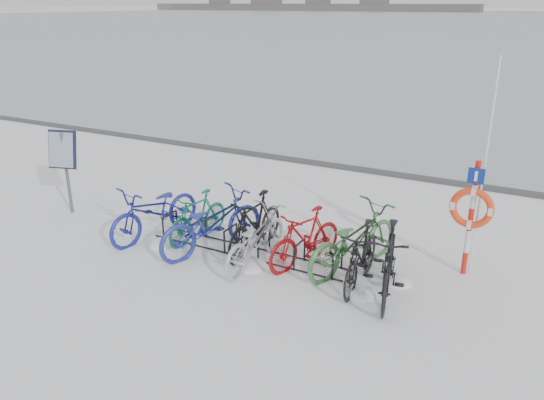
# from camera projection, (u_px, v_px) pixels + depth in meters

# --- Properties ---
(ground) EXTENTS (900.00, 900.00, 0.00)m
(ground) POSITION_uv_depth(u_px,v_px,m) (247.00, 253.00, 9.97)
(ground) COLOR white
(ground) RESTS_ON ground
(quay_edge) EXTENTS (400.00, 0.25, 0.10)m
(quay_edge) POSITION_uv_depth(u_px,v_px,m) (353.00, 168.00, 14.84)
(quay_edge) COLOR #3F3F42
(quay_edge) RESTS_ON ground
(bike_rack) EXTENTS (4.00, 0.48, 0.46)m
(bike_rack) POSITION_uv_depth(u_px,v_px,m) (247.00, 244.00, 9.91)
(bike_rack) COLOR black
(bike_rack) RESTS_ON ground
(info_board) EXTENTS (0.67, 0.40, 1.87)m
(info_board) POSITION_uv_depth(u_px,v_px,m) (63.00, 154.00, 11.39)
(info_board) COLOR #595B5E
(info_board) RESTS_ON ground
(lifebuoy_station) EXTENTS (0.71, 0.22, 3.69)m
(lifebuoy_station) POSITION_uv_depth(u_px,v_px,m) (472.00, 208.00, 8.74)
(lifebuoy_station) COLOR red
(lifebuoy_station) RESTS_ON ground
(shoreline) EXTENTS (180.00, 12.00, 9.50)m
(shoreline) POSITION_uv_depth(u_px,v_px,m) (297.00, 5.00, 277.63)
(shoreline) COLOR #474747
(shoreline) RESTS_ON ground
(bike_0) EXTENTS (1.16, 2.27, 1.14)m
(bike_0) POSITION_uv_depth(u_px,v_px,m) (155.00, 209.00, 10.51)
(bike_0) COLOR navy
(bike_0) RESTS_ON ground
(bike_1) EXTENTS (0.67, 1.68, 0.98)m
(bike_1) POSITION_uv_depth(u_px,v_px,m) (198.00, 215.00, 10.43)
(bike_1) COLOR #13614C
(bike_1) RESTS_ON ground
(bike_2) EXTENTS (1.58, 2.39, 1.19)m
(bike_2) POSITION_uv_depth(u_px,v_px,m) (212.00, 221.00, 9.88)
(bike_2) COLOR navy
(bike_2) RESTS_ON ground
(bike_3) EXTENTS (0.57, 1.91, 1.14)m
(bike_3) POSITION_uv_depth(u_px,v_px,m) (255.00, 222.00, 9.87)
(bike_3) COLOR black
(bike_3) RESTS_ON ground
(bike_4) EXTENTS (0.73, 1.98, 1.03)m
(bike_4) POSITION_uv_depth(u_px,v_px,m) (255.00, 237.00, 9.42)
(bike_4) COLOR #A9ADB2
(bike_4) RESTS_ON ground
(bike_5) EXTENTS (1.06, 1.83, 1.06)m
(bike_5) POSITION_uv_depth(u_px,v_px,m) (305.00, 236.00, 9.39)
(bike_5) COLOR #9A0C10
(bike_5) RESTS_ON ground
(bike_6) EXTENTS (1.53, 2.37, 1.18)m
(bike_6) POSITION_uv_depth(u_px,v_px,m) (353.00, 238.00, 9.20)
(bike_6) COLOR #3A6E3B
(bike_6) RESTS_ON ground
(bike_7) EXTENTS (0.57, 1.80, 1.07)m
(bike_7) POSITION_uv_depth(u_px,v_px,m) (361.00, 254.00, 8.71)
(bike_7) COLOR black
(bike_7) RESTS_ON ground
(bike_8) EXTENTS (0.95, 2.05, 1.19)m
(bike_8) POSITION_uv_depth(u_px,v_px,m) (389.00, 261.00, 8.36)
(bike_8) COLOR black
(bike_8) RESTS_ON ground
(snow_drifts) EXTENTS (5.00, 1.59, 0.21)m
(snow_drifts) POSITION_uv_depth(u_px,v_px,m) (275.00, 262.00, 9.61)
(snow_drifts) COLOR white
(snow_drifts) RESTS_ON ground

